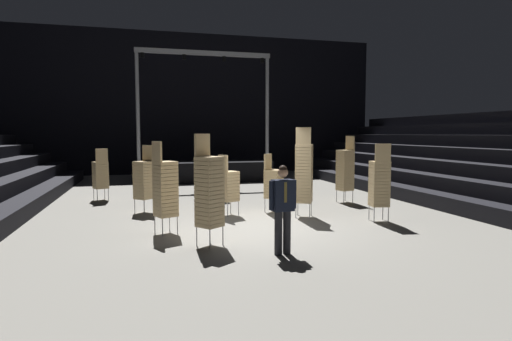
{
  "coord_description": "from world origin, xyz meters",
  "views": [
    {
      "loc": [
        -2.73,
        -10.02,
        2.31
      ],
      "look_at": [
        -0.09,
        0.1,
        1.4
      ],
      "focal_mm": 29.98,
      "sensor_mm": 36.0,
      "label": 1
    }
  ],
  "objects": [
    {
      "name": "chair_stack_rear_right",
      "position": [
        1.51,
        0.97,
        1.24
      ],
      "size": [
        0.6,
        0.6,
        2.48
      ],
      "rotation": [
        0.0,
        0.0,
        5.78
      ],
      "color": "#B2B5BA",
      "rests_on": "ground_plane"
    },
    {
      "name": "bleacher_bank_right",
      "position": [
        8.38,
        1.0,
        1.58
      ],
      "size": [
        5.25,
        24.0,
        3.15
      ],
      "rotation": [
        0.0,
        0.0,
        -1.57
      ],
      "color": "black",
      "rests_on": "ground_plane"
    },
    {
      "name": "chair_stack_rear_centre",
      "position": [
        3.76,
        2.99,
        1.11
      ],
      "size": [
        0.53,
        0.53,
        2.22
      ],
      "rotation": [
        0.0,
        0.0,
        1.81
      ],
      "color": "#B2B5BA",
      "rests_on": "ground_plane"
    },
    {
      "name": "chair_stack_rear_left",
      "position": [
        -0.46,
        1.73,
        0.86
      ],
      "size": [
        0.58,
        0.58,
        1.71
      ],
      "rotation": [
        0.0,
        0.0,
        5.14
      ],
      "color": "#B2B5BA",
      "rests_on": "ground_plane"
    },
    {
      "name": "stage_riser",
      "position": [
        0.0,
        10.78,
        0.61
      ],
      "size": [
        6.46,
        2.7,
        6.05
      ],
      "color": "black",
      "rests_on": "ground_plane"
    },
    {
      "name": "chair_stack_aisle_left",
      "position": [
        -2.29,
        -0.08,
        1.07
      ],
      "size": [
        0.58,
        0.58,
        2.14
      ],
      "rotation": [
        0.0,
        0.0,
        5.15
      ],
      "color": "#B2B5BA",
      "rests_on": "ground_plane"
    },
    {
      "name": "chair_stack_mid_right",
      "position": [
        0.92,
        1.94,
        0.86
      ],
      "size": [
        0.62,
        0.62,
        1.71
      ],
      "rotation": [
        0.0,
        0.0,
        3.95
      ],
      "color": "#B2B5BA",
      "rests_on": "ground_plane"
    },
    {
      "name": "chair_stack_front_left",
      "position": [
        -1.47,
        -1.41,
        1.15
      ],
      "size": [
        0.62,
        0.62,
        2.31
      ],
      "rotation": [
        0.0,
        0.0,
        3.78
      ],
      "color": "#B2B5BA",
      "rests_on": "ground_plane"
    },
    {
      "name": "chair_stack_mid_left",
      "position": [
        3.21,
        -0.1,
        1.03
      ],
      "size": [
        0.51,
        0.51,
        2.05
      ],
      "rotation": [
        0.0,
        0.0,
        6.11
      ],
      "color": "#B2B5BA",
      "rests_on": "ground_plane"
    },
    {
      "name": "equipment_road_case",
      "position": [
        -0.47,
        4.33,
        0.34
      ],
      "size": [
        0.9,
        0.6,
        0.69
      ],
      "primitive_type": "cube",
      "rotation": [
        0.0,
        0.0,
        0.0
      ],
      "color": "black",
      "rests_on": "ground_plane"
    },
    {
      "name": "chair_stack_mid_centre",
      "position": [
        -4.23,
        5.59,
        0.9
      ],
      "size": [
        0.58,
        0.58,
        1.79
      ],
      "rotation": [
        0.0,
        0.0,
        0.41
      ],
      "color": "#B2B5BA",
      "rests_on": "ground_plane"
    },
    {
      "name": "man_with_tie",
      "position": [
        -0.21,
        -2.4,
        0.97
      ],
      "size": [
        0.57,
        0.28,
        1.71
      ],
      "rotation": [
        0.0,
        0.0,
        3.27
      ],
      "color": "black",
      "rests_on": "ground_plane"
    },
    {
      "name": "chair_stack_front_right",
      "position": [
        -2.77,
        2.77,
        0.98
      ],
      "size": [
        0.62,
        0.62,
        1.96
      ],
      "rotation": [
        0.0,
        0.0,
        2.34
      ],
      "color": "#B2B5BA",
      "rests_on": "ground_plane"
    },
    {
      "name": "arena_end_wall",
      "position": [
        0.0,
        15.0,
        4.0
      ],
      "size": [
        22.0,
        0.3,
        8.0
      ],
      "primitive_type": "cube",
      "color": "black",
      "rests_on": "ground_plane"
    },
    {
      "name": "ground_plane",
      "position": [
        0.0,
        0.0,
        -0.05
      ],
      "size": [
        22.0,
        30.0,
        0.1
      ],
      "primitive_type": "cube",
      "color": "gray"
    }
  ]
}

